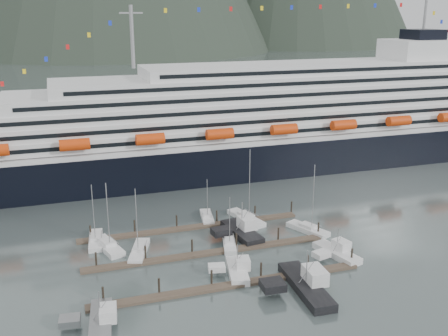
{
  "coord_description": "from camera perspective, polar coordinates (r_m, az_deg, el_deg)",
  "views": [
    {
      "loc": [
        -30.58,
        -84.96,
        44.92
      ],
      "look_at": [
        4.28,
        22.0,
        10.99
      ],
      "focal_mm": 42.0,
      "sensor_mm": 36.0,
      "label": 1
    }
  ],
  "objects": [
    {
      "name": "trawler_a",
      "position": [
        82.78,
        -13.37,
        -15.9
      ],
      "size": [
        8.59,
        11.83,
        6.3
      ],
      "rotation": [
        0.0,
        0.0,
        1.45
      ],
      "color": "gray",
      "rests_on": "ground"
    },
    {
      "name": "trawler_b",
      "position": [
        94.6,
        1.39,
        -11.0
      ],
      "size": [
        7.82,
        10.1,
        6.23
      ],
      "rotation": [
        0.0,
        0.0,
        1.36
      ],
      "color": "silver",
      "rests_on": "ground"
    },
    {
      "name": "ground",
      "position": [
        100.85,
        1.58,
        -9.67
      ],
      "size": [
        1600.0,
        1600.0,
        0.0
      ],
      "primitive_type": "plane",
      "color": "#495656",
      "rests_on": "ground"
    },
    {
      "name": "sailboat_e",
      "position": [
        109.64,
        -13.79,
        -7.68
      ],
      "size": [
        3.58,
        10.2,
        13.08
      ],
      "rotation": [
        0.0,
        0.0,
        1.47
      ],
      "color": "silver",
      "rests_on": "ground"
    },
    {
      "name": "trawler_e",
      "position": [
        109.43,
        1.89,
        -6.89
      ],
      "size": [
        9.78,
        12.82,
        8.09
      ],
      "rotation": [
        0.0,
        0.0,
        1.7
      ],
      "color": "black",
      "rests_on": "ground"
    },
    {
      "name": "sailboat_a",
      "position": [
        106.36,
        -12.51,
        -8.36
      ],
      "size": [
        5.8,
        10.77,
        14.46
      ],
      "rotation": [
        0.0,
        0.0,
        1.86
      ],
      "color": "silver",
      "rests_on": "ground"
    },
    {
      "name": "cruise_ship",
      "position": [
        155.97,
        5.26,
        4.54
      ],
      "size": [
        210.0,
        30.4,
        50.3
      ],
      "color": "black",
      "rests_on": "ground"
    },
    {
      "name": "trawler_c",
      "position": [
        90.54,
        8.8,
        -12.46
      ],
      "size": [
        11.1,
        15.74,
        7.99
      ],
      "rotation": [
        0.0,
        0.0,
        1.53
      ],
      "color": "black",
      "rests_on": "ground"
    },
    {
      "name": "sailboat_c",
      "position": [
        105.11,
        0.58,
        -8.28
      ],
      "size": [
        4.44,
        8.86,
        11.01
      ],
      "rotation": [
        0.0,
        0.0,
        1.31
      ],
      "color": "silver",
      "rests_on": "ground"
    },
    {
      "name": "sailboat_b",
      "position": [
        103.27,
        -9.21,
        -8.97
      ],
      "size": [
        5.81,
        10.7,
        14.07
      ],
      "rotation": [
        0.0,
        0.0,
        1.25
      ],
      "color": "silver",
      "rests_on": "ground"
    },
    {
      "name": "sailboat_f",
      "position": [
        117.94,
        -1.86,
        -5.41
      ],
      "size": [
        3.85,
        8.76,
        10.11
      ],
      "rotation": [
        0.0,
        0.0,
        1.4
      ],
      "color": "silver",
      "rests_on": "ground"
    },
    {
      "name": "sailboat_h",
      "position": [
        112.93,
        9.11,
        -6.63
      ],
      "size": [
        6.65,
        10.09,
        15.48
      ],
      "rotation": [
        0.0,
        0.0,
        2.0
      ],
      "color": "silver",
      "rests_on": "ground"
    },
    {
      "name": "dock_far",
      "position": [
        113.37,
        -3.52,
        -6.42
      ],
      "size": [
        48.18,
        2.28,
        3.2
      ],
      "color": "#483A2E",
      "rests_on": "ground"
    },
    {
      "name": "dock_mid",
      "position": [
        101.96,
        -1.64,
        -9.17
      ],
      "size": [
        48.18,
        2.28,
        3.2
      ],
      "color": "#483A2E",
      "rests_on": "ground"
    },
    {
      "name": "sailboat_g",
      "position": [
        117.44,
        2.42,
        -5.48
      ],
      "size": [
        5.64,
        11.56,
        17.07
      ],
      "rotation": [
        0.0,
        0.0,
        1.84
      ],
      "color": "silver",
      "rests_on": "ground"
    },
    {
      "name": "dock_near",
      "position": [
        90.97,
        0.74,
        -12.58
      ],
      "size": [
        48.18,
        2.28,
        3.2
      ],
      "color": "#483A2E",
      "rests_on": "ground"
    },
    {
      "name": "trawler_d",
      "position": [
        103.11,
        12.13,
        -8.94
      ],
      "size": [
        8.38,
        10.9,
        6.18
      ],
      "rotation": [
        0.0,
        0.0,
        1.82
      ],
      "color": "silver",
      "rests_on": "ground"
    }
  ]
}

